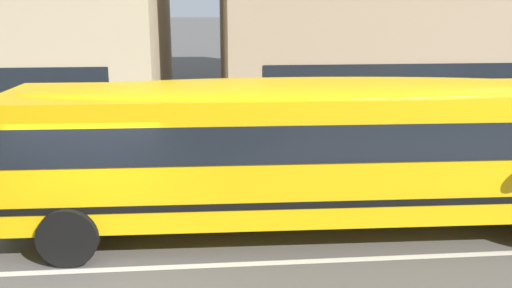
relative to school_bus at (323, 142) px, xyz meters
name	(u,v)px	position (x,y,z in m)	size (l,w,h in m)	color
ground_plane	(90,271)	(-4.25, -1.46, -1.78)	(400.00, 400.00, 0.00)	#54514F
sidewalk_far	(142,153)	(-4.25, 5.96, -1.77)	(120.00, 3.00, 0.01)	gray
lane_centreline	(90,271)	(-4.25, -1.46, -1.78)	(110.00, 0.16, 0.01)	silver
school_bus	(323,142)	(0.00, 0.00, 0.00)	(13.44, 3.35, 2.99)	yellow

